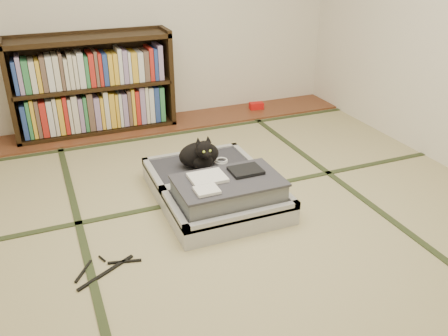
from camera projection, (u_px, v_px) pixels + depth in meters
name	position (u px, v px, depth m)	size (l,w,h in m)	color
floor	(237.00, 223.00, 3.23)	(4.50, 4.50, 0.00)	tan
wood_strip	(159.00, 124.00, 4.89)	(4.00, 0.50, 0.02)	brown
red_item	(256.00, 106.00, 5.27)	(0.15, 0.09, 0.07)	red
tatami_borders	(211.00, 190.00, 3.64)	(4.00, 4.50, 0.01)	#2D381E
bookcase	(93.00, 87.00, 4.54)	(1.52, 0.35, 0.98)	black
suitcase	(217.00, 189.00, 3.43)	(0.81, 1.09, 0.32)	#ACADB1
cat	(200.00, 155.00, 3.60)	(0.36, 0.36, 0.29)	black
cable_coil	(221.00, 161.00, 3.73)	(0.11, 0.11, 0.03)	white
hanger	(105.00, 269.00, 2.77)	(0.40, 0.28, 0.01)	black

